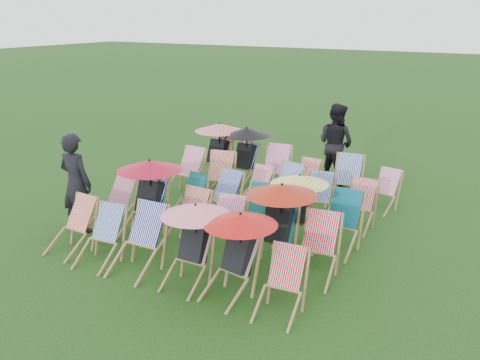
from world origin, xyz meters
The scene contains 33 objects.
ground centered at (0.00, 0.00, 0.00)m, with size 100.00×100.00×0.00m, color black.
deckchair_0 centered at (-1.94, -2.23, 0.45)m, with size 0.65×0.87×0.91m.
deckchair_1 centered at (-1.20, -2.32, 0.45)m, with size 0.67×0.88×0.91m.
deckchair_2 centered at (-0.48, -2.23, 0.51)m, with size 0.70×0.96×1.02m.
deckchair_3 centered at (0.49, -2.16, 0.65)m, with size 1.05×1.09×1.24m.
deckchair_4 centered at (1.22, -2.15, 0.66)m, with size 1.05×1.12×1.25m.
deckchair_5 centered at (2.01, -2.25, 0.44)m, with size 0.64×0.85×0.88m.
deckchair_6 centered at (-2.02, -1.17, 0.51)m, with size 0.80×1.02×1.02m.
deckchair_7 centered at (-1.30, -1.03, 0.74)m, with size 1.18×1.22×1.40m.
deckchair_8 centered at (-0.41, -1.06, 0.48)m, with size 0.68×0.91×0.96m.
deckchair_9 centered at (0.40, -1.11, 0.48)m, with size 0.75×0.96×0.96m.
deckchair_10 centered at (1.30, -0.98, 0.71)m, with size 1.14×1.22×1.35m.
deckchair_11 centered at (2.02, -1.03, 0.48)m, with size 0.72×0.94×0.96m.
deckchair_12 centered at (-2.04, -0.03, 0.45)m, with size 0.71×0.91×0.91m.
deckchair_13 centered at (-1.16, 0.08, 0.42)m, with size 0.61×0.81×0.83m.
deckchair_14 centered at (-0.46, 0.09, 0.50)m, with size 0.81×1.01×0.99m.
deckchair_15 centered at (0.40, 0.05, 0.43)m, with size 0.69×0.88×0.87m.
deckchair_16 centered at (1.17, 0.04, 0.64)m, with size 1.02×1.11×1.21m.
deckchair_17 centered at (1.98, 0.08, 0.50)m, with size 0.66×0.92×0.99m.
deckchair_18 centered at (-2.04, 1.15, 0.51)m, with size 0.75×0.99×1.02m.
deckchair_19 centered at (-1.25, 1.28, 0.50)m, with size 0.83×1.02×0.99m.
deckchair_20 centered at (-0.28, 1.22, 0.42)m, with size 0.63×0.82×0.84m.
deckchair_21 centered at (0.32, 1.25, 0.48)m, with size 0.79×0.99×0.96m.
deckchair_22 centered at (1.12, 1.17, 0.45)m, with size 0.70×0.90×0.91m.
deckchair_23 centered at (1.94, 1.18, 0.45)m, with size 0.59×0.83×0.89m.
deckchair_24 centered at (-2.01, 2.41, 0.73)m, with size 1.17×1.22×1.39m.
deckchair_25 centered at (-1.29, 2.47, 0.71)m, with size 1.14×1.20×1.35m.
deckchair_26 centered at (-0.40, 2.31, 0.52)m, with size 0.81×1.03×1.03m.
deckchair_27 centered at (0.37, 2.28, 0.42)m, with size 0.59×0.79×0.83m.
deckchair_28 centered at (1.26, 2.39, 0.50)m, with size 0.76×0.99×1.01m.
deckchair_29 centered at (2.06, 2.41, 0.41)m, with size 0.68×0.84×0.82m.
person_left centered at (-2.50, -1.53, 0.93)m, with size 0.68×0.45×1.87m, color black.
person_rear centered at (0.53, 3.72, 0.95)m, with size 0.93×0.72×1.91m, color black.
Camera 1 is at (4.75, -8.04, 3.92)m, focal length 40.00 mm.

